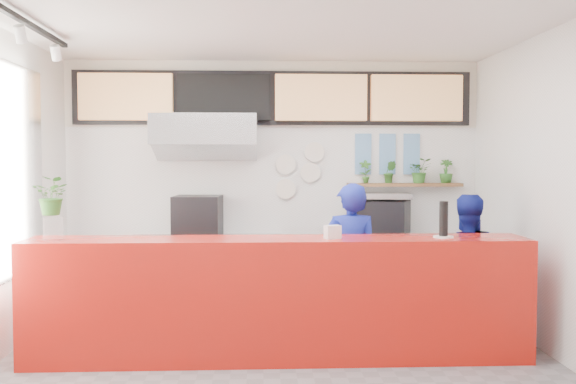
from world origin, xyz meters
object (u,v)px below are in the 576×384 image
(espresso_machine, at_px, (380,218))
(staff_right, at_px, (465,267))
(panini_oven, at_px, (198,216))
(pepper_mill, at_px, (444,219))
(staff_center, at_px, (350,263))
(service_counter, at_px, (278,299))

(espresso_machine, distance_m, staff_right, 1.43)
(panini_oven, bearing_deg, staff_right, -20.03)
(pepper_mill, bearing_deg, staff_center, 143.90)
(panini_oven, height_order, staff_center, staff_center)
(espresso_machine, bearing_deg, pepper_mill, -60.72)
(panini_oven, distance_m, espresso_machine, 2.15)
(panini_oven, bearing_deg, staff_center, -34.45)
(panini_oven, xyz_separation_m, pepper_mill, (2.39, -1.83, 0.13))
(panini_oven, relative_size, pepper_mill, 1.71)
(espresso_machine, relative_size, staff_center, 0.42)
(espresso_machine, height_order, staff_center, staff_center)
(service_counter, bearing_deg, espresso_machine, 55.03)
(pepper_mill, bearing_deg, service_counter, 178.92)
(staff_center, xyz_separation_m, pepper_mill, (0.77, -0.56, 0.48))
(staff_right, bearing_deg, panini_oven, -21.63)
(panini_oven, distance_m, staff_right, 3.08)
(panini_oven, relative_size, espresso_machine, 0.82)
(espresso_machine, bearing_deg, panini_oven, -158.07)
(staff_center, bearing_deg, service_counter, 33.45)
(service_counter, xyz_separation_m, panini_oven, (-0.89, 1.80, 0.59))
(panini_oven, bearing_deg, espresso_machine, 3.60)
(staff_center, height_order, pepper_mill, staff_center)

